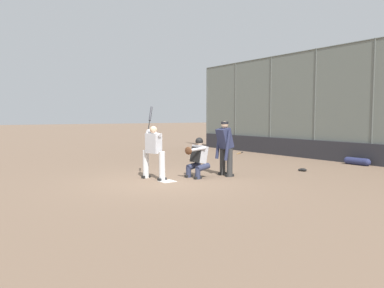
{
  "coord_description": "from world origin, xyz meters",
  "views": [
    {
      "loc": [
        -9.35,
        5.57,
        1.92
      ],
      "look_at": [
        0.16,
        -1.0,
        1.05
      ],
      "focal_mm": 35.0,
      "sensor_mm": 36.0,
      "label": 1
    }
  ],
  "objects_px": {
    "spare_bat_near_backstop": "(239,153)",
    "fielding_glove_on_dirt": "(303,170)",
    "umpire_home": "(225,147)",
    "equipment_bag_dugout_side": "(357,161)",
    "batter_at_plate": "(154,150)",
    "catcher_behind_plate": "(197,157)"
  },
  "relations": [
    {
      "from": "spare_bat_near_backstop",
      "to": "fielding_glove_on_dirt",
      "type": "distance_m",
      "value": 6.21
    },
    {
      "from": "spare_bat_near_backstop",
      "to": "fielding_glove_on_dirt",
      "type": "xyz_separation_m",
      "value": [
        -5.79,
        2.25,
        0.02
      ]
    },
    {
      "from": "fielding_glove_on_dirt",
      "to": "spare_bat_near_backstop",
      "type": "bearing_deg",
      "value": -21.2
    },
    {
      "from": "umpire_home",
      "to": "fielding_glove_on_dirt",
      "type": "height_order",
      "value": "umpire_home"
    },
    {
      "from": "equipment_bag_dugout_side",
      "to": "spare_bat_near_backstop",
      "type": "bearing_deg",
      "value": 8.45
    },
    {
      "from": "equipment_bag_dugout_side",
      "to": "umpire_home",
      "type": "bearing_deg",
      "value": 81.67
    },
    {
      "from": "spare_bat_near_backstop",
      "to": "fielding_glove_on_dirt",
      "type": "bearing_deg",
      "value": 38.2
    },
    {
      "from": "batter_at_plate",
      "to": "equipment_bag_dugout_side",
      "type": "distance_m",
      "value": 8.37
    },
    {
      "from": "spare_bat_near_backstop",
      "to": "batter_at_plate",
      "type": "bearing_deg",
      "value": -0.13
    },
    {
      "from": "fielding_glove_on_dirt",
      "to": "batter_at_plate",
      "type": "bearing_deg",
      "value": 73.55
    },
    {
      "from": "umpire_home",
      "to": "equipment_bag_dugout_side",
      "type": "relative_size",
      "value": 1.58
    },
    {
      "from": "batter_at_plate",
      "to": "equipment_bag_dugout_side",
      "type": "xyz_separation_m",
      "value": [
        -1.6,
        -8.18,
        -0.74
      ]
    },
    {
      "from": "batter_at_plate",
      "to": "spare_bat_near_backstop",
      "type": "relative_size",
      "value": 2.8
    },
    {
      "from": "spare_bat_near_backstop",
      "to": "equipment_bag_dugout_side",
      "type": "distance_m",
      "value": 5.97
    },
    {
      "from": "batter_at_plate",
      "to": "umpire_home",
      "type": "xyz_separation_m",
      "value": [
        -0.73,
        -2.19,
        0.06
      ]
    },
    {
      "from": "spare_bat_near_backstop",
      "to": "fielding_glove_on_dirt",
      "type": "height_order",
      "value": "fielding_glove_on_dirt"
    },
    {
      "from": "batter_at_plate",
      "to": "equipment_bag_dugout_side",
      "type": "bearing_deg",
      "value": -114.86
    },
    {
      "from": "catcher_behind_plate",
      "to": "umpire_home",
      "type": "relative_size",
      "value": 0.72
    },
    {
      "from": "catcher_behind_plate",
      "to": "spare_bat_near_backstop",
      "type": "height_order",
      "value": "catcher_behind_plate"
    },
    {
      "from": "batter_at_plate",
      "to": "catcher_behind_plate",
      "type": "distance_m",
      "value": 1.39
    },
    {
      "from": "spare_bat_near_backstop",
      "to": "equipment_bag_dugout_side",
      "type": "xyz_separation_m",
      "value": [
        -5.9,
        -0.88,
        0.11
      ]
    },
    {
      "from": "fielding_glove_on_dirt",
      "to": "umpire_home",
      "type": "bearing_deg",
      "value": 75.03
    }
  ]
}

